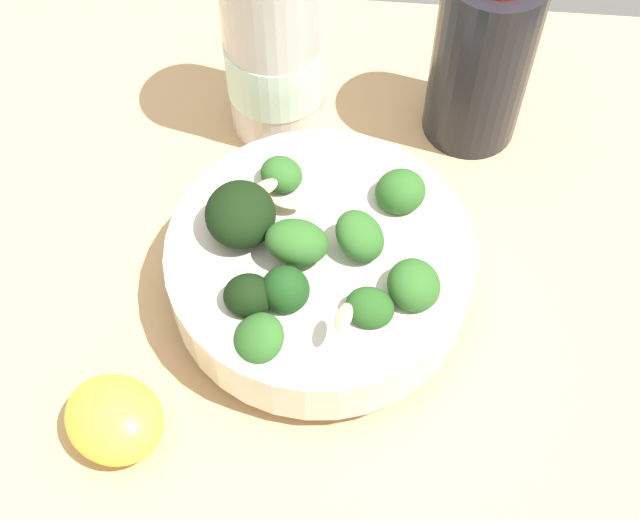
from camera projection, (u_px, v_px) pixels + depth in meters
The scene contains 5 objects.
ground_plane at pixel (264, 316), 57.45cm from camera, with size 59.06×59.06×4.60cm, color tan.
bowl_of_broccoli at pixel (319, 264), 52.59cm from camera, with size 18.88×18.88×9.00cm.
lemon_wedge at pixel (114, 419), 49.04cm from camera, with size 6.04×5.25×3.67cm, color yellow.
bottle_tall at pixel (483, 53), 57.66cm from camera, with size 6.87×6.87×15.38cm.
bottle_short at pixel (274, 44), 57.73cm from camera, with size 7.05×7.05×16.98cm.
Camera 1 is at (6.30, -27.59, 47.98)cm, focal length 47.85 mm.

